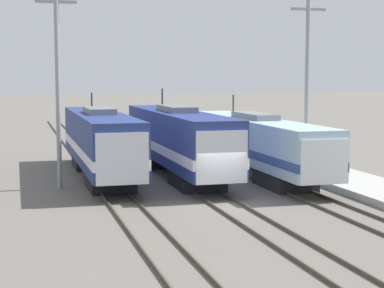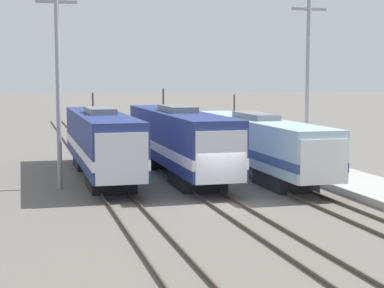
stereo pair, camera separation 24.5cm
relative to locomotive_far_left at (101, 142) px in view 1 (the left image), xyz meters
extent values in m
plane|color=#666059|center=(4.75, -9.46, -2.21)|extent=(400.00, 400.00, 0.00)
cube|color=#4C4238|center=(-0.72, -9.46, -2.14)|extent=(0.07, 120.00, 0.15)
cube|color=#4C4238|center=(0.72, -9.46, -2.14)|extent=(0.07, 120.00, 0.15)
cube|color=#4C4238|center=(4.03, -9.46, -2.14)|extent=(0.07, 120.00, 0.15)
cube|color=#4C4238|center=(5.47, -9.46, -2.14)|extent=(0.07, 120.00, 0.15)
cube|color=#4C4238|center=(8.79, -9.46, -2.14)|extent=(0.07, 120.00, 0.15)
cube|color=#4C4238|center=(10.22, -9.46, -2.14)|extent=(0.07, 120.00, 0.15)
cube|color=black|center=(0.00, -3.84, -1.74)|extent=(2.40, 3.82, 0.95)
cube|color=black|center=(0.00, 4.84, -1.74)|extent=(2.40, 3.82, 0.95)
cube|color=navy|center=(0.00, 0.50, 0.24)|extent=(2.83, 17.37, 3.00)
cube|color=silver|center=(0.00, 0.50, -0.36)|extent=(2.87, 17.41, 0.54)
cube|color=silver|center=(0.00, -7.29, 0.01)|extent=(2.60, 1.99, 2.55)
cube|color=black|center=(0.00, -8.20, 0.58)|extent=(2.21, 0.08, 0.71)
cube|color=slate|center=(0.00, 0.50, 1.91)|extent=(1.56, 4.34, 0.35)
cylinder|color=#38383D|center=(0.00, 4.32, 2.32)|extent=(0.12, 0.12, 1.17)
cube|color=black|center=(4.75, -4.60, -1.74)|extent=(2.44, 4.00, 0.95)
cube|color=black|center=(4.75, 4.50, -1.74)|extent=(2.44, 4.00, 0.95)
cube|color=navy|center=(4.75, -0.05, 0.28)|extent=(2.87, 18.20, 3.08)
cube|color=silver|center=(4.75, -0.05, -0.34)|extent=(2.91, 18.24, 0.55)
cube|color=silver|center=(4.75, -8.37, 0.05)|extent=(2.64, 1.75, 2.62)
cube|color=black|center=(4.75, -9.17, 0.62)|extent=(2.24, 0.08, 0.73)
cube|color=slate|center=(4.75, -0.05, 1.99)|extent=(1.58, 4.55, 0.35)
cylinder|color=#38383D|center=(4.75, 3.96, 2.50)|extent=(0.12, 0.12, 1.36)
cube|color=#232326|center=(9.50, -5.95, -1.74)|extent=(2.32, 4.14, 0.95)
cube|color=#232326|center=(9.50, 3.46, -1.74)|extent=(2.32, 4.14, 0.95)
cube|color=#9EBCCC|center=(9.50, -1.25, 0.05)|extent=(2.73, 18.83, 2.62)
cube|color=navy|center=(9.50, -1.25, -0.48)|extent=(2.77, 18.87, 0.47)
cube|color=silver|center=(9.50, -9.65, -0.15)|extent=(2.51, 2.22, 2.23)
cube|color=black|center=(9.50, -10.68, 0.34)|extent=(2.14, 0.08, 0.62)
cube|color=gray|center=(9.50, -1.25, 1.53)|extent=(1.50, 4.71, 0.35)
cylinder|color=#38383D|center=(9.50, 2.90, 2.05)|extent=(0.12, 0.12, 1.39)
cylinder|color=gray|center=(-2.67, -2.97, 3.59)|extent=(0.26, 0.26, 11.61)
cube|color=gray|center=(-2.67, -2.97, 8.00)|extent=(2.22, 0.16, 0.16)
cylinder|color=gray|center=(12.20, -2.97, 3.59)|extent=(0.26, 0.26, 11.61)
cube|color=gray|center=(12.20, -2.97, 8.00)|extent=(2.22, 0.16, 0.16)
cube|color=#A8A59E|center=(13.57, -9.46, -2.03)|extent=(4.00, 120.00, 0.36)
camera|label=1|loc=(-4.91, -38.79, 4.01)|focal=60.00mm
camera|label=2|loc=(-4.67, -38.86, 4.01)|focal=60.00mm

